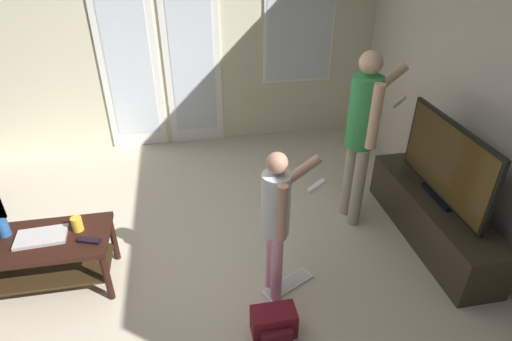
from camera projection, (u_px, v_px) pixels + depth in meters
The scene contains 13 objects.
ground_plane at pixel (170, 291), 3.25m from camera, with size 5.36×5.22×0.02m, color beige.
wall_back_with_doors at pixel (160, 29), 4.67m from camera, with size 5.36×0.09×2.92m.
coffee_table at pixel (48, 252), 3.12m from camera, with size 0.94×0.51×0.47m.
tv_stand at pixel (432, 218), 3.67m from camera, with size 0.41×1.59×0.43m.
flat_screen_tv at pixel (447, 163), 3.38m from camera, with size 0.08×1.15×0.70m.
person_adult at pixel (363, 126), 3.53m from camera, with size 0.62×0.48×1.62m.
person_child at pixel (277, 216), 2.84m from camera, with size 0.50×0.36×1.24m.
backpack at pixel (274, 323), 2.86m from camera, with size 0.31×0.21×0.21m.
loose_keyboard at pixel (288, 284), 3.28m from camera, with size 0.45×0.32×0.02m.
laptop_closed at pixel (41, 237), 3.05m from camera, with size 0.35×0.21×0.03m, color #BAB2B0.
cup_near_edge at pixel (3, 228), 3.06m from camera, with size 0.09×0.09×0.13m, color #265491.
cup_by_laptop at pixel (77, 224), 3.11m from camera, with size 0.08×0.08×0.11m, color gold.
dvd_remote_slim at pixel (89, 240), 3.02m from camera, with size 0.17×0.05×0.02m, color black.
Camera 1 is at (0.25, -2.36, 2.49)m, focal length 29.15 mm.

